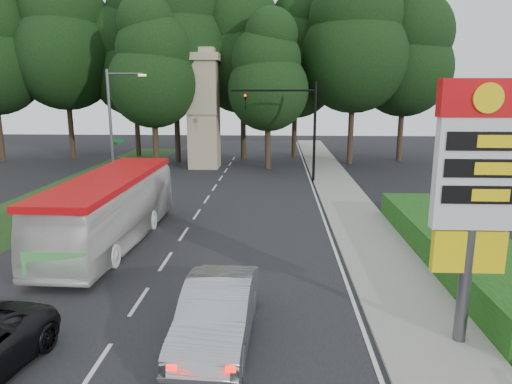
{
  "coord_description": "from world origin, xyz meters",
  "views": [
    {
      "loc": [
        4.35,
        -9.18,
        6.56
      ],
      "look_at": [
        3.41,
        10.43,
        2.2
      ],
      "focal_mm": 32.0,
      "sensor_mm": 36.0,
      "label": 1
    }
  ],
  "objects_px": {
    "streetlight_signs": "(113,122)",
    "transit_bus": "(112,210)",
    "sedan_silver": "(217,313)",
    "gas_station_pylon": "(476,179)",
    "traffic_signal_mast": "(297,118)",
    "monument": "(204,108)"
  },
  "relations": [
    {
      "from": "transit_bus",
      "to": "gas_station_pylon",
      "type": "bearing_deg",
      "value": -31.07
    },
    {
      "from": "streetlight_signs",
      "to": "transit_bus",
      "type": "bearing_deg",
      "value": -71.46
    },
    {
      "from": "gas_station_pylon",
      "to": "streetlight_signs",
      "type": "distance_m",
      "value": 25.74
    },
    {
      "from": "gas_station_pylon",
      "to": "traffic_signal_mast",
      "type": "relative_size",
      "value": 0.95
    },
    {
      "from": "traffic_signal_mast",
      "to": "gas_station_pylon",
      "type": "bearing_deg",
      "value": -80.91
    },
    {
      "from": "gas_station_pylon",
      "to": "transit_bus",
      "type": "bearing_deg",
      "value": 147.47
    },
    {
      "from": "gas_station_pylon",
      "to": "monument",
      "type": "relative_size",
      "value": 0.68
    },
    {
      "from": "transit_bus",
      "to": "streetlight_signs",
      "type": "bearing_deg",
      "value": 110.0
    },
    {
      "from": "traffic_signal_mast",
      "to": "transit_bus",
      "type": "bearing_deg",
      "value": -120.79
    },
    {
      "from": "transit_bus",
      "to": "sedan_silver",
      "type": "height_order",
      "value": "transit_bus"
    },
    {
      "from": "sedan_silver",
      "to": "streetlight_signs",
      "type": "bearing_deg",
      "value": 117.8
    },
    {
      "from": "sedan_silver",
      "to": "monument",
      "type": "bearing_deg",
      "value": 101.63
    },
    {
      "from": "gas_station_pylon",
      "to": "streetlight_signs",
      "type": "bearing_deg",
      "value": 128.96
    },
    {
      "from": "sedan_silver",
      "to": "transit_bus",
      "type": "bearing_deg",
      "value": 127.59
    },
    {
      "from": "transit_bus",
      "to": "sedan_silver",
      "type": "bearing_deg",
      "value": -52.92
    },
    {
      "from": "streetlight_signs",
      "to": "monument",
      "type": "bearing_deg",
      "value": 58.03
    },
    {
      "from": "traffic_signal_mast",
      "to": "sedan_silver",
      "type": "xyz_separation_m",
      "value": [
        -2.88,
        -22.21,
        -3.84
      ]
    },
    {
      "from": "traffic_signal_mast",
      "to": "monument",
      "type": "distance_m",
      "value": 9.76
    },
    {
      "from": "streetlight_signs",
      "to": "transit_bus",
      "type": "distance_m",
      "value": 13.33
    },
    {
      "from": "sedan_silver",
      "to": "traffic_signal_mast",
      "type": "bearing_deg",
      "value": 84.58
    },
    {
      "from": "monument",
      "to": "sedan_silver",
      "type": "xyz_separation_m",
      "value": [
        4.8,
        -28.21,
        -4.27
      ]
    },
    {
      "from": "gas_station_pylon",
      "to": "traffic_signal_mast",
      "type": "distance_m",
      "value": 22.29
    }
  ]
}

